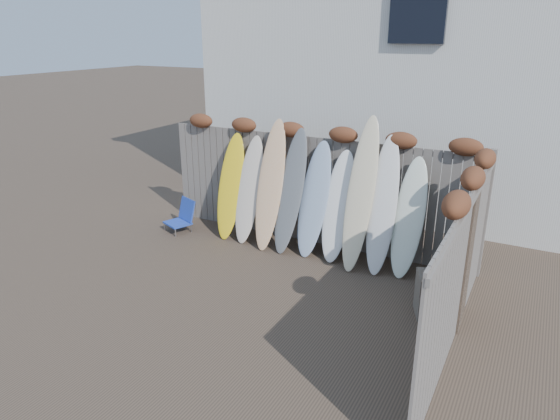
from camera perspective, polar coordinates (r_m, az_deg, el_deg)
The scene contains 16 objects.
ground at distance 7.65m, azimuth -4.34°, elevation -9.77°, with size 80.00×80.00×0.00m, color #493A2D.
back_fence at distance 9.11m, azimuth 3.90°, elevation 3.26°, with size 6.05×0.28×2.24m.
right_fence at distance 6.42m, azimuth 20.01°, elevation -5.61°, with size 0.28×4.40×2.24m.
house at distance 12.49m, azimuth 14.31°, elevation 16.60°, with size 8.50×5.50×6.33m.
beach_chair at distance 10.11m, azimuth -11.10°, elevation -0.71°, with size 0.62×0.64×0.63m.
wooden_crate at distance 7.35m, azimuth 17.44°, elevation -9.26°, with size 0.53×0.44×0.62m, color #716355.
lattice_panel at distance 7.28m, azimuth 20.90°, elevation -4.51°, with size 0.05×1.24×1.86m, color brown.
surfboard_0 at distance 9.53m, azimuth -5.67°, elevation 2.69°, with size 0.51×0.07×2.05m, color yellow.
surfboard_1 at distance 9.31m, azimuth -3.55°, elevation 2.32°, with size 0.49×0.07×2.04m, color beige.
surfboard_2 at distance 8.99m, azimuth -1.11°, elevation 2.87°, with size 0.49×0.07×2.40m, color #F5B57E.
surfboard_3 at distance 8.83m, azimuth 1.21°, elevation 2.15°, with size 0.49×0.07×2.27m, color slate.
surfboard_4 at distance 8.72m, azimuth 3.91°, elevation 1.22°, with size 0.53×0.07×2.07m, color #99B1D1.
surfboard_5 at distance 8.57m, azimuth 6.67°, elevation 0.39°, with size 0.52×0.07×1.96m, color white.
surfboard_6 at distance 8.27m, azimuth 9.19°, elevation 1.78°, with size 0.46×0.07×2.60m, color beige.
surfboard_7 at distance 8.24m, azimuth 11.67°, elevation 0.52°, with size 0.45×0.07×2.30m, color silver.
surfboard_8 at distance 8.23m, azimuth 14.52°, elevation -0.87°, with size 0.49×0.07×1.98m, color white.
Camera 1 is at (3.65, -5.57, 3.76)m, focal length 32.00 mm.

